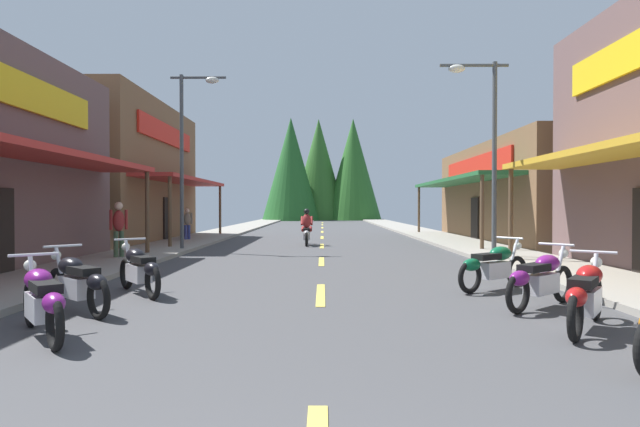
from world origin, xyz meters
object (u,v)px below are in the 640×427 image
object	(u,v)px
motorcycle_parked_right_2	(541,278)
motorcycle_parked_right_1	(586,294)
streetlamp_right	(484,131)
motorcycle_parked_right_3	(493,266)
streetlamp_left	(190,138)
rider_cruising_lead	(307,230)
motorcycle_parked_left_0	(42,300)
motorcycle_parked_left_2	(139,269)
pedestrian_browsing	(187,223)
motorcycle_parked_left_1	(77,282)
pedestrian_by_shop	(119,226)

from	to	relation	value
motorcycle_parked_right_2	motorcycle_parked_right_1	bearing A→B (deg)	-131.78
streetlamp_right	motorcycle_parked_right_3	xyz separation A→B (m)	(-1.42, -5.09, -3.41)
motorcycle_parked_right_1	streetlamp_right	bearing A→B (deg)	27.82
streetlamp_left	motorcycle_parked_right_3	distance (m)	12.51
streetlamp_left	rider_cruising_lead	size ratio (longest dim) A/B	3.04
motorcycle_parked_right_2	rider_cruising_lead	distance (m)	14.07
motorcycle_parked_right_1	motorcycle_parked_left_0	world-z (taller)	same
streetlamp_left	motorcycle_parked_left_2	distance (m)	9.95
streetlamp_right	motorcycle_parked_left_2	xyz separation A→B (m)	(-8.28, -5.62, -3.41)
motorcycle_parked_right_3	motorcycle_parked_right_1	bearing A→B (deg)	-123.18
motorcycle_parked_right_1	motorcycle_parked_right_2	size ratio (longest dim) A/B	1.05
motorcycle_parked_right_1	pedestrian_browsing	bearing A→B (deg)	66.74
streetlamp_left	streetlamp_right	xyz separation A→B (m)	(9.72, -3.50, -0.30)
streetlamp_right	pedestrian_browsing	world-z (taller)	streetlamp_right
motorcycle_parked_right_2	motorcycle_parked_left_1	bearing A→B (deg)	143.04
motorcycle_parked_left_1	streetlamp_right	bearing A→B (deg)	-98.72
streetlamp_right	motorcycle_parked_right_2	distance (m)	7.78
motorcycle_parked_right_2	motorcycle_parked_left_2	world-z (taller)	same
motorcycle_parked_right_1	pedestrian_by_shop	xyz separation A→B (m)	(-9.78, 8.70, 0.57)
rider_cruising_lead	streetlamp_right	bearing A→B (deg)	-140.69
streetlamp_right	motorcycle_parked_right_2	xyz separation A→B (m)	(-1.25, -6.88, -3.41)
rider_cruising_lead	motorcycle_parked_right_3	bearing A→B (deg)	-161.47
motorcycle_parked_left_0	motorcycle_parked_left_1	xyz separation A→B (m)	(-0.30, 1.54, 0.00)
streetlamp_left	rider_cruising_lead	bearing A→B (deg)	35.67
motorcycle_parked_right_3	pedestrian_by_shop	distance (m)	11.07
motorcycle_parked_right_1	motorcycle_parked_left_1	xyz separation A→B (m)	(-7.36, 1.10, 0.00)
streetlamp_right	motorcycle_parked_right_1	bearing A→B (deg)	-98.76
motorcycle_parked_left_2	pedestrian_browsing	xyz separation A→B (m)	(-2.93, 14.29, 0.42)
motorcycle_parked_left_2	rider_cruising_lead	size ratio (longest dim) A/B	0.81
rider_cruising_lead	pedestrian_browsing	world-z (taller)	pedestrian_browsing
streetlamp_right	motorcycle_parked_right_2	size ratio (longest dim) A/B	3.51
streetlamp_right	motorcycle_parked_right_3	distance (m)	6.29
motorcycle_parked_left_1	rider_cruising_lead	size ratio (longest dim) A/B	0.78
motorcycle_parked_right_3	motorcycle_parked_left_0	world-z (taller)	same
motorcycle_parked_right_2	motorcycle_parked_left_0	world-z (taller)	same
pedestrian_by_shop	motorcycle_parked_right_1	bearing A→B (deg)	-178.16
streetlamp_left	motorcycle_parked_right_2	world-z (taller)	streetlamp_left
pedestrian_browsing	streetlamp_left	bearing A→B (deg)	-32.94
motorcycle_parked_right_3	streetlamp_left	bearing A→B (deg)	98.60
motorcycle_parked_right_1	motorcycle_parked_left_0	xyz separation A→B (m)	(-7.05, -0.44, 0.00)
pedestrian_by_shop	streetlamp_right	bearing A→B (deg)	-138.11
pedestrian_by_shop	pedestrian_browsing	xyz separation A→B (m)	(-0.14, 8.36, -0.15)
motorcycle_parked_left_0	pedestrian_by_shop	world-z (taller)	pedestrian_by_shop
pedestrian_browsing	motorcycle_parked_right_2	bearing A→B (deg)	-16.34
motorcycle_parked_right_2	pedestrian_browsing	world-z (taller)	pedestrian_browsing
motorcycle_parked_right_1	streetlamp_left	bearing A→B (deg)	71.91
motorcycle_parked_left_1	pedestrian_browsing	xyz separation A→B (m)	(-2.56, 15.96, 0.42)
motorcycle_parked_right_1	pedestrian_by_shop	size ratio (longest dim) A/B	0.98
motorcycle_parked_left_1	motorcycle_parked_left_2	bearing A→B (deg)	-61.15
streetlamp_left	streetlamp_right	world-z (taller)	streetlamp_left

